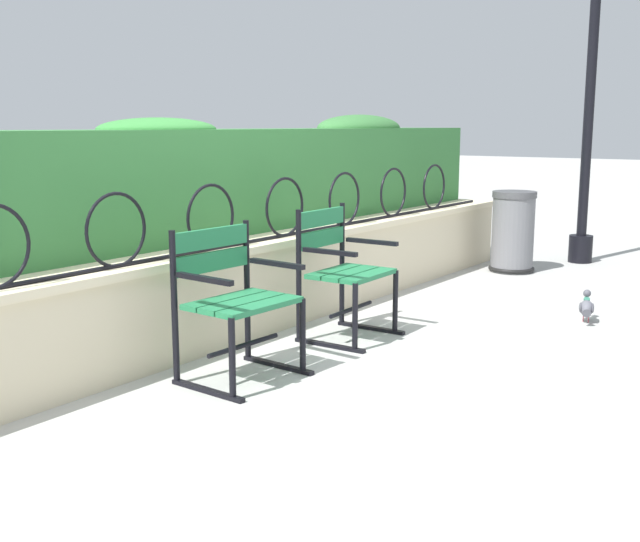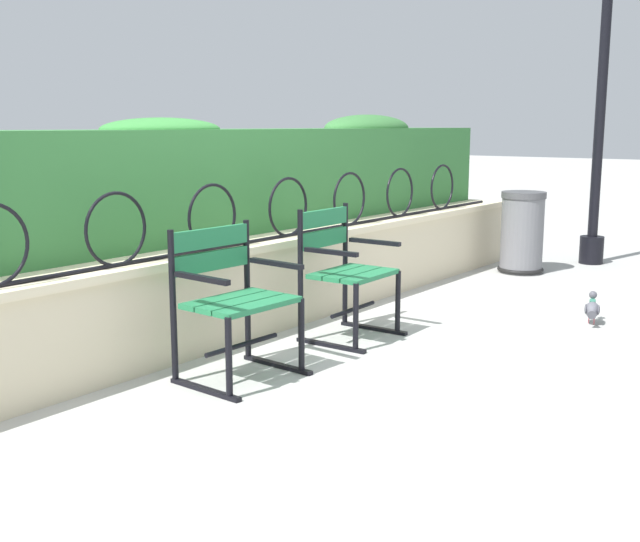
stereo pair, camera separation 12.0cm
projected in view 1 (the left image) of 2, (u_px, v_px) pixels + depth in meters
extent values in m
plane|color=#ADADA8|center=(332.00, 362.00, 4.71)|extent=(60.00, 60.00, 0.00)
cube|color=beige|center=(223.00, 297.00, 5.16)|extent=(7.86, 0.35, 0.58)
cube|color=beige|center=(222.00, 250.00, 5.10)|extent=(7.86, 0.41, 0.05)
cylinder|color=black|center=(230.00, 245.00, 5.05)|extent=(7.31, 0.02, 0.02)
torus|color=black|center=(116.00, 230.00, 4.28)|extent=(0.42, 0.02, 0.42)
torus|color=black|center=(211.00, 217.00, 4.88)|extent=(0.42, 0.02, 0.42)
torus|color=black|center=(285.00, 207.00, 5.48)|extent=(0.42, 0.02, 0.42)
torus|color=black|center=(344.00, 199.00, 6.07)|extent=(0.42, 0.02, 0.42)
torus|color=black|center=(393.00, 192.00, 6.67)|extent=(0.42, 0.02, 0.42)
torus|color=black|center=(434.00, 187.00, 7.26)|extent=(0.42, 0.02, 0.42)
cube|color=#387A3D|center=(167.00, 185.00, 5.31)|extent=(7.70, 0.62, 0.75)
ellipsoid|color=#357D37|center=(159.00, 130.00, 5.19)|extent=(0.94, 0.56, 0.16)
ellipsoid|color=#387439|center=(360.00, 128.00, 7.16)|extent=(1.10, 0.56, 0.24)
cube|color=#237547|center=(261.00, 306.00, 4.23)|extent=(0.58, 0.15, 0.03)
cube|color=#237547|center=(243.00, 303.00, 4.32)|extent=(0.58, 0.15, 0.03)
cube|color=#237547|center=(225.00, 300.00, 4.40)|extent=(0.58, 0.15, 0.03)
cube|color=#237547|center=(211.00, 238.00, 4.40)|extent=(0.57, 0.05, 0.11)
cube|color=#237547|center=(212.00, 261.00, 4.42)|extent=(0.57, 0.05, 0.11)
cylinder|color=black|center=(247.00, 291.00, 4.69)|extent=(0.04, 0.04, 0.85)
cylinder|color=black|center=(303.00, 336.00, 4.46)|extent=(0.04, 0.04, 0.44)
cube|color=black|center=(278.00, 365.00, 4.62)|extent=(0.06, 0.52, 0.02)
cube|color=black|center=(277.00, 264.00, 4.50)|extent=(0.05, 0.40, 0.03)
cylinder|color=black|center=(174.00, 308.00, 4.24)|extent=(0.04, 0.04, 0.85)
cylinder|color=black|center=(232.00, 360.00, 4.02)|extent=(0.04, 0.04, 0.44)
cube|color=black|center=(207.00, 391.00, 4.18)|extent=(0.06, 0.52, 0.02)
cube|color=black|center=(204.00, 279.00, 4.06)|extent=(0.05, 0.40, 0.03)
cylinder|color=black|center=(244.00, 345.00, 4.36)|extent=(0.54, 0.05, 0.03)
cube|color=#237547|center=(369.00, 276.00, 5.09)|extent=(0.53, 0.14, 0.03)
cube|color=#237547|center=(351.00, 274.00, 5.17)|extent=(0.53, 0.14, 0.03)
cube|color=#237547|center=(334.00, 271.00, 5.24)|extent=(0.53, 0.14, 0.03)
cube|color=#237547|center=(321.00, 218.00, 5.24)|extent=(0.53, 0.05, 0.11)
cube|color=#237547|center=(321.00, 238.00, 5.26)|extent=(0.53, 0.05, 0.11)
cylinder|color=black|center=(342.00, 265.00, 5.52)|extent=(0.04, 0.04, 0.87)
cylinder|color=black|center=(395.00, 302.00, 5.32)|extent=(0.04, 0.04, 0.44)
cube|color=black|center=(371.00, 328.00, 5.46)|extent=(0.06, 0.52, 0.02)
cube|color=black|center=(372.00, 242.00, 5.35)|extent=(0.05, 0.40, 0.03)
cylinder|color=black|center=(299.00, 277.00, 5.09)|extent=(0.04, 0.04, 0.87)
cylinder|color=black|center=(355.00, 318.00, 4.89)|extent=(0.04, 0.04, 0.44)
cube|color=black|center=(330.00, 345.00, 5.03)|extent=(0.06, 0.52, 0.02)
cube|color=black|center=(330.00, 252.00, 4.92)|extent=(0.05, 0.40, 0.03)
cylinder|color=black|center=(351.00, 309.00, 5.21)|extent=(0.50, 0.04, 0.03)
ellipsoid|color=#5B5B66|center=(586.00, 308.00, 5.65)|extent=(0.21, 0.15, 0.11)
cylinder|color=#2D6B56|center=(587.00, 301.00, 5.71)|extent=(0.07, 0.06, 0.06)
sphere|color=#494951|center=(587.00, 293.00, 5.72)|extent=(0.06, 0.06, 0.06)
cone|color=black|center=(587.00, 293.00, 5.75)|extent=(0.03, 0.02, 0.01)
cone|color=#404047|center=(587.00, 312.00, 5.54)|extent=(0.09, 0.08, 0.06)
ellipsoid|color=#4E4E56|center=(580.00, 307.00, 5.65)|extent=(0.14, 0.06, 0.07)
ellipsoid|color=#4E4E56|center=(593.00, 308.00, 5.63)|extent=(0.14, 0.06, 0.07)
cylinder|color=#C6515B|center=(583.00, 318.00, 5.68)|extent=(0.01, 0.01, 0.05)
cylinder|color=#C6515B|center=(588.00, 319.00, 5.65)|extent=(0.01, 0.01, 0.05)
cylinder|color=slate|center=(513.00, 235.00, 7.57)|extent=(0.40, 0.40, 0.72)
cylinder|color=#47474A|center=(515.00, 194.00, 7.50)|extent=(0.42, 0.42, 0.06)
torus|color=black|center=(511.00, 268.00, 7.63)|extent=(0.44, 0.44, 0.04)
cylinder|color=black|center=(590.00, 91.00, 7.83)|extent=(0.10, 0.10, 3.47)
cylinder|color=black|center=(580.00, 249.00, 8.13)|extent=(0.24, 0.24, 0.28)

